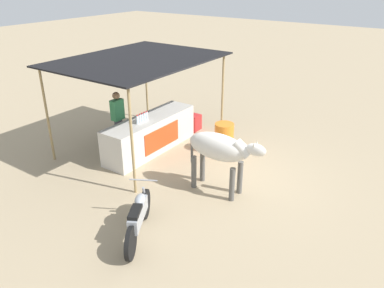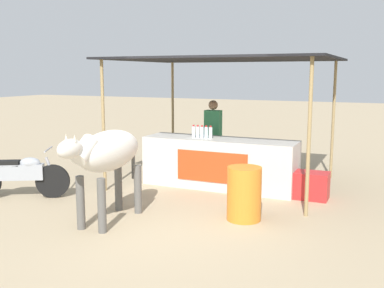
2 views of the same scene
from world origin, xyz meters
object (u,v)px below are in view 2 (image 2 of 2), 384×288
at_px(stall_counter, 219,163).
at_px(cow, 107,154).
at_px(water_barrel, 244,194).
at_px(motorcycle_parked, 19,175).
at_px(vendor_behind_counter, 213,138).
at_px(cooler_box, 311,185).

xyz_separation_m(stall_counter, cow, (-0.77, -2.64, 0.55)).
bearing_deg(water_barrel, cow, -152.93).
bearing_deg(motorcycle_parked, vendor_behind_counter, 49.61).
distance_m(vendor_behind_counter, water_barrel, 2.91).
bearing_deg(cooler_box, vendor_behind_counter, 159.08).
height_order(stall_counter, vendor_behind_counter, vendor_behind_counter).
height_order(vendor_behind_counter, cooler_box, vendor_behind_counter).
xyz_separation_m(vendor_behind_counter, cow, (-0.33, -3.39, 0.18)).
relative_size(stall_counter, cooler_box, 5.00).
height_order(cow, motorcycle_parked, cow).
height_order(cooler_box, cow, cow).
bearing_deg(cooler_box, stall_counter, 176.89).
xyz_separation_m(cooler_box, motorcycle_parked, (-4.75, -2.12, 0.19)).
bearing_deg(cow, motorcycle_parked, 169.02).
xyz_separation_m(stall_counter, cooler_box, (1.79, -0.10, -0.24)).
height_order(stall_counter, cooler_box, stall_counter).
bearing_deg(motorcycle_parked, water_barrel, 7.18).
relative_size(cooler_box, water_barrel, 0.73).
bearing_deg(cow, stall_counter, 73.78).
xyz_separation_m(stall_counter, vendor_behind_counter, (-0.44, 0.75, 0.37)).
xyz_separation_m(water_barrel, motorcycle_parked, (-4.01, -0.51, 0.02)).
bearing_deg(vendor_behind_counter, cooler_box, -20.92).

